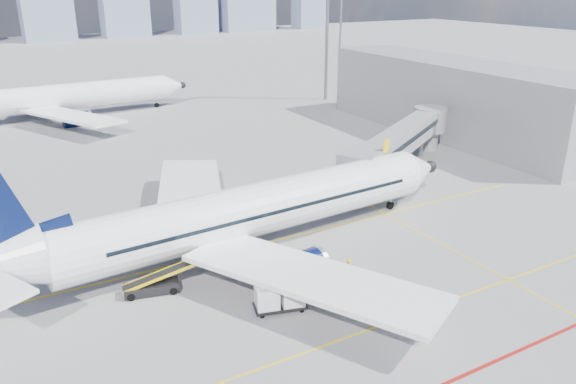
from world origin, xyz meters
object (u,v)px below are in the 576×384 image
object	(u,v)px
baggage_tug	(335,287)
second_aircraft	(56,98)
main_aircraft	(237,215)
ramp_worker	(349,271)
belt_loader	(153,286)
cargo_dolly	(280,296)

from	to	relation	value
baggage_tug	second_aircraft	bearing A→B (deg)	115.21
main_aircraft	ramp_worker	size ratio (longest dim) A/B	21.89
baggage_tug	ramp_worker	world-z (taller)	ramp_worker
main_aircraft	baggage_tug	world-z (taller)	main_aircraft
ramp_worker	baggage_tug	bearing A→B (deg)	122.25
main_aircraft	belt_loader	distance (m)	8.57
baggage_tug	belt_loader	bearing A→B (deg)	166.19
main_aircraft	baggage_tug	xyz separation A→B (m)	(2.91, -9.33, -2.47)
main_aircraft	belt_loader	xyz separation A→B (m)	(-7.68, -2.73, -2.66)
second_aircraft	ramp_worker	size ratio (longest dim) A/B	21.20
baggage_tug	cargo_dolly	xyz separation A→B (m)	(-4.05, 0.44, 0.27)
main_aircraft	belt_loader	size ratio (longest dim) A/B	7.95
second_aircraft	belt_loader	bearing A→B (deg)	-94.93
baggage_tug	cargo_dolly	bearing A→B (deg)	-168.15
main_aircraft	baggage_tug	distance (m)	10.08
second_aircraft	baggage_tug	world-z (taller)	second_aircraft
ramp_worker	main_aircraft	bearing A→B (deg)	32.65
main_aircraft	cargo_dolly	world-z (taller)	main_aircraft
main_aircraft	cargo_dolly	distance (m)	9.23
cargo_dolly	belt_loader	bearing A→B (deg)	152.04
cargo_dolly	ramp_worker	xyz separation A→B (m)	(5.90, 0.60, -0.04)
belt_loader	ramp_worker	bearing A→B (deg)	-11.12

